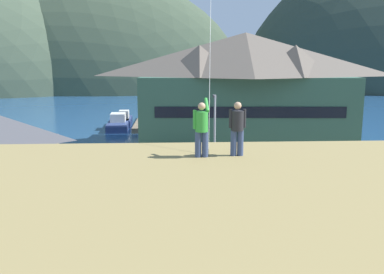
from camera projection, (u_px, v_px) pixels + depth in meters
name	position (u px, v px, depth m)	size (l,w,h in m)	color
ground_plane	(206.00, 224.00, 22.76)	(600.00, 600.00, 0.00)	#66604C
parking_lot_pad	(200.00, 195.00, 27.66)	(40.00, 20.00, 0.10)	slate
bay_water	(181.00, 106.00, 81.66)	(360.00, 84.00, 0.03)	navy
far_hill_center_saddle	(109.00, 89.00, 131.78)	(86.05, 57.64, 68.17)	#3D4C38
harbor_lodge	(245.00, 85.00, 44.06)	(23.83, 12.54, 11.91)	#38604C
storage_shed_waterside	(183.00, 121.00, 43.91)	(6.84, 6.08, 4.97)	#338475
wharf_dock	(148.00, 123.00, 57.65)	(3.20, 14.17, 0.70)	#70604C
moored_boat_wharfside	(119.00, 123.00, 54.53)	(3.12, 8.53, 2.16)	navy
moored_boat_outer_mooring	(170.00, 120.00, 57.30)	(2.36, 5.71, 2.16)	navy
moored_boat_inner_slip	(124.00, 120.00, 57.40)	(2.05, 5.90, 2.16)	navy
parked_car_corner_spot	(5.00, 207.00, 22.37)	(4.28, 2.21, 1.82)	#9EA3A8
parked_car_front_row_red	(264.00, 170.00, 29.94)	(4.32, 2.29, 1.82)	black
parked_car_back_row_right	(372.00, 173.00, 29.30)	(4.26, 2.17, 1.82)	black
parked_car_back_row_left	(171.00, 171.00, 29.74)	(4.25, 2.15, 1.82)	#236633
parked_car_mid_row_near	(160.00, 203.00, 23.12)	(4.31, 2.27, 1.82)	red
parking_light_pole	(215.00, 128.00, 32.52)	(0.24, 0.78, 6.21)	#ADADB2
person_kite_flyer	(202.00, 127.00, 12.86)	(0.51, 0.67, 1.86)	#384770
person_companion	(237.00, 127.00, 13.05)	(0.55, 0.40, 1.74)	#384770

